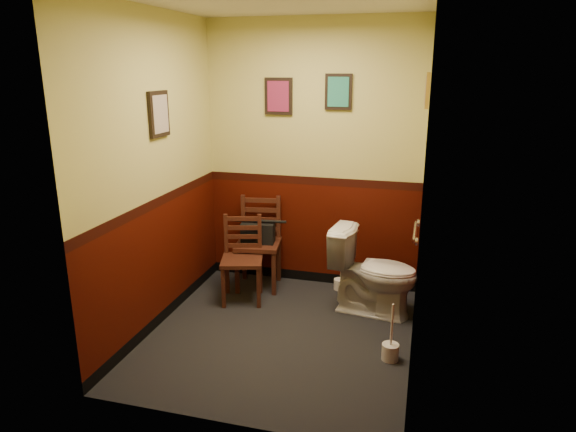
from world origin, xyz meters
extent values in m
cube|color=black|center=(0.00, 0.00, 0.00)|extent=(2.20, 2.40, 0.00)
cube|color=#390B03|center=(0.00, 1.20, 1.35)|extent=(2.20, 0.00, 2.70)
cube|color=#390B03|center=(0.00, -1.20, 1.35)|extent=(2.20, 0.00, 2.70)
cube|color=#390B03|center=(-1.10, 0.00, 1.35)|extent=(0.00, 2.40, 2.70)
cube|color=#390B03|center=(1.10, 0.00, 1.35)|extent=(0.00, 2.40, 2.70)
cylinder|color=silver|center=(1.07, 0.25, 0.95)|extent=(0.03, 0.50, 0.03)
cylinder|color=silver|center=(1.09, 0.00, 0.95)|extent=(0.02, 0.06, 0.06)
cylinder|color=silver|center=(1.09, 0.50, 0.95)|extent=(0.02, 0.06, 0.06)
cube|color=black|center=(-0.35, 1.18, 1.95)|extent=(0.28, 0.03, 0.36)
cube|color=maroon|center=(-0.35, 1.17, 1.95)|extent=(0.22, 0.01, 0.30)
cube|color=black|center=(0.25, 1.18, 2.00)|extent=(0.26, 0.03, 0.34)
cube|color=#28806D|center=(0.25, 1.17, 2.00)|extent=(0.20, 0.01, 0.28)
cube|color=black|center=(-1.08, 0.10, 1.85)|extent=(0.03, 0.30, 0.38)
cube|color=tan|center=(-1.07, 0.10, 1.85)|extent=(0.01, 0.24, 0.31)
cube|color=olive|center=(1.08, 0.60, 2.05)|extent=(0.03, 0.34, 0.28)
cube|color=tan|center=(1.07, 0.60, 2.05)|extent=(0.01, 0.28, 0.22)
imported|color=white|center=(0.72, 0.64, 0.40)|extent=(0.87, 0.56, 0.80)
cylinder|color=silver|center=(0.95, -0.16, 0.07)|extent=(0.13, 0.13, 0.13)
cylinder|color=silver|center=(0.95, -0.16, 0.29)|extent=(0.02, 0.02, 0.38)
cube|color=#461F15|center=(-0.55, 0.56, 0.42)|extent=(0.48, 0.48, 0.04)
cube|color=#461F15|center=(-0.67, 0.36, 0.21)|extent=(0.05, 0.05, 0.42)
cube|color=#461F15|center=(-0.76, 0.68, 0.21)|extent=(0.05, 0.05, 0.42)
cube|color=#461F15|center=(-0.34, 0.45, 0.21)|extent=(0.05, 0.05, 0.42)
cube|color=#461F15|center=(-0.43, 0.77, 0.21)|extent=(0.05, 0.05, 0.42)
cube|color=#461F15|center=(-0.76, 0.68, 0.63)|extent=(0.04, 0.04, 0.42)
cube|color=#461F15|center=(-0.43, 0.77, 0.63)|extent=(0.04, 0.04, 0.42)
cube|color=#461F15|center=(-0.60, 0.73, 0.51)|extent=(0.31, 0.11, 0.04)
cube|color=#461F15|center=(-0.60, 0.73, 0.61)|extent=(0.31, 0.11, 0.04)
cube|color=#461F15|center=(-0.60, 0.73, 0.70)|extent=(0.31, 0.11, 0.04)
cube|color=#461F15|center=(-0.60, 0.73, 0.79)|extent=(0.31, 0.11, 0.04)
cube|color=#461F15|center=(-0.50, 0.92, 0.47)|extent=(0.50, 0.50, 0.04)
cube|color=#461F15|center=(-0.66, 0.70, 0.24)|extent=(0.05, 0.05, 0.47)
cube|color=#461F15|center=(-0.71, 1.07, 0.24)|extent=(0.05, 0.05, 0.47)
cube|color=#461F15|center=(-0.29, 0.76, 0.24)|extent=(0.05, 0.05, 0.47)
cube|color=#461F15|center=(-0.34, 1.13, 0.24)|extent=(0.05, 0.05, 0.47)
cube|color=#461F15|center=(-0.72, 1.08, 0.71)|extent=(0.05, 0.04, 0.47)
cube|color=#461F15|center=(-0.34, 1.14, 0.71)|extent=(0.05, 0.04, 0.47)
cube|color=#461F15|center=(-0.53, 1.11, 0.58)|extent=(0.36, 0.08, 0.05)
cube|color=#461F15|center=(-0.53, 1.11, 0.68)|extent=(0.36, 0.08, 0.05)
cube|color=#461F15|center=(-0.53, 1.11, 0.78)|extent=(0.36, 0.08, 0.05)
cube|color=#461F15|center=(-0.53, 1.11, 0.89)|extent=(0.36, 0.08, 0.05)
cube|color=black|center=(-0.50, 0.92, 0.60)|extent=(0.35, 0.21, 0.21)
cylinder|color=black|center=(-0.50, 0.92, 0.72)|extent=(0.29, 0.07, 0.03)
cylinder|color=silver|center=(0.33, 1.07, 0.05)|extent=(0.12, 0.12, 0.11)
cylinder|color=silver|center=(0.47, 1.07, 0.05)|extent=(0.12, 0.12, 0.11)
cylinder|color=silver|center=(0.40, 1.06, 0.16)|extent=(0.12, 0.12, 0.11)
camera|label=1|loc=(1.11, -3.83, 2.23)|focal=32.00mm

